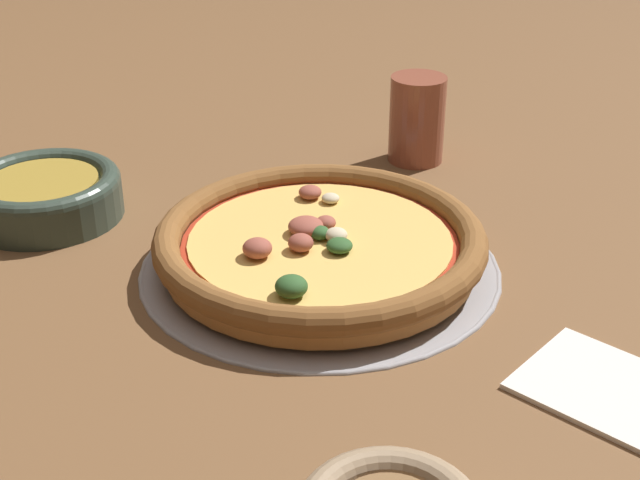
{
  "coord_description": "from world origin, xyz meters",
  "views": [
    {
      "loc": [
        -0.42,
        0.54,
        0.39
      ],
      "look_at": [
        0.0,
        0.0,
        0.03
      ],
      "focal_mm": 50.0,
      "sensor_mm": 36.0,
      "label": 1
    }
  ],
  "objects_px": {
    "pizza": "(320,244)",
    "napkin": "(612,388)",
    "drinking_cup": "(417,119)",
    "pizza_tray": "(320,265)",
    "bowl_near": "(44,193)"
  },
  "relations": [
    {
      "from": "bowl_near",
      "to": "drinking_cup",
      "type": "bearing_deg",
      "value": -121.39
    },
    {
      "from": "pizza_tray",
      "to": "bowl_near",
      "type": "bearing_deg",
      "value": 16.75
    },
    {
      "from": "pizza",
      "to": "bowl_near",
      "type": "distance_m",
      "value": 0.29
    },
    {
      "from": "pizza_tray",
      "to": "drinking_cup",
      "type": "distance_m",
      "value": 0.27
    },
    {
      "from": "drinking_cup",
      "to": "bowl_near",
      "type": "bearing_deg",
      "value": 58.61
    },
    {
      "from": "pizza_tray",
      "to": "pizza",
      "type": "bearing_deg",
      "value": 80.2
    },
    {
      "from": "bowl_near",
      "to": "pizza_tray",
      "type": "bearing_deg",
      "value": -163.25
    },
    {
      "from": "pizza_tray",
      "to": "pizza",
      "type": "height_order",
      "value": "pizza"
    },
    {
      "from": "pizza",
      "to": "drinking_cup",
      "type": "xyz_separation_m",
      "value": [
        0.07,
        -0.26,
        0.02
      ]
    },
    {
      "from": "drinking_cup",
      "to": "napkin",
      "type": "xyz_separation_m",
      "value": [
        -0.34,
        0.27,
        -0.04
      ]
    },
    {
      "from": "drinking_cup",
      "to": "napkin",
      "type": "height_order",
      "value": "drinking_cup"
    },
    {
      "from": "bowl_near",
      "to": "drinking_cup",
      "type": "xyz_separation_m",
      "value": [
        -0.21,
        -0.34,
        0.02
      ]
    },
    {
      "from": "napkin",
      "to": "drinking_cup",
      "type": "bearing_deg",
      "value": -39.05
    },
    {
      "from": "pizza",
      "to": "bowl_near",
      "type": "bearing_deg",
      "value": 16.69
    },
    {
      "from": "pizza",
      "to": "napkin",
      "type": "bearing_deg",
      "value": 177.15
    }
  ]
}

